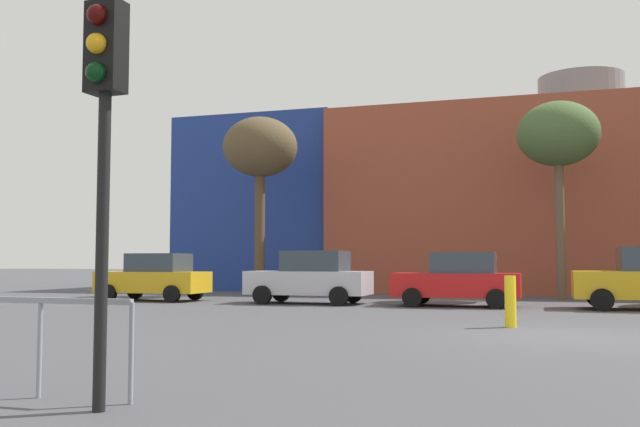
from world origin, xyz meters
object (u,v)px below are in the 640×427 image
Objects in this scene: parked_car_0 at (154,277)px; traffic_light_near_left at (103,107)px; bare_tree_1 at (558,136)px; bollard_yellow_0 at (510,301)px; parked_car_1 at (310,277)px; parked_car_2 at (458,279)px; bare_tree_2 at (260,150)px.

traffic_light_near_left is at bearing 119.09° from parked_car_0.
bollard_yellow_0 is at bearing -96.54° from bare_tree_1.
parked_car_1 is 17.15m from traffic_light_near_left.
parked_car_1 reaches higher than parked_car_2.
traffic_light_near_left reaches higher than parked_car_0.
parked_car_1 is 4.88m from parked_car_2.
bare_tree_2 reaches higher than parked_car_2.
traffic_light_near_left is at bearing -102.22° from bare_tree_1.
bare_tree_1 is (4.67, 21.56, 3.15)m from traffic_light_near_left.
parked_car_2 is at bearing -28.49° from bare_tree_2.
bollard_yellow_0 is (12.62, -6.77, -0.29)m from parked_car_0.
parked_car_2 is at bearing 180.00° from parked_car_0.
bare_tree_2 reaches higher than bollard_yellow_0.
parked_car_2 reaches higher than bollard_yellow_0.
traffic_light_near_left is 0.54× the size of bare_tree_1.
parked_car_2 is at bearing -123.19° from bare_tree_1.
parked_car_2 is (10.78, -0.00, 0.00)m from parked_car_0.
traffic_light_near_left is (9.29, -16.69, 2.04)m from parked_car_0.
parked_car_0 is 0.99× the size of traffic_light_near_left.
bare_tree_2 reaches higher than traffic_light_near_left.
bare_tree_1 is (3.18, 4.86, 5.20)m from parked_car_2.
traffic_light_near_left reaches higher than parked_car_2.
bare_tree_2 is (-7.15, 21.39, 3.17)m from traffic_light_near_left.
parked_car_2 is 11.13m from bare_tree_2.
bare_tree_2 is (-11.82, -0.17, 0.02)m from bare_tree_1.
parked_car_1 is 7.94m from bare_tree_2.
parked_car_0 is 0.52× the size of bare_tree_2.
parked_car_0 is 1.00× the size of parked_car_2.
parked_car_2 is 0.99× the size of traffic_light_near_left.
bare_tree_1 is at bearing 171.83° from traffic_light_near_left.
traffic_light_near_left is 22.77m from bare_tree_2.
parked_car_0 is at bearing -0.00° from parked_car_1.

